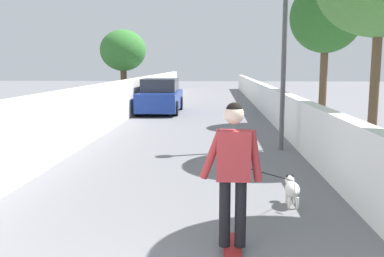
# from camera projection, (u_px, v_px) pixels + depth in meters

# --- Properties ---
(ground_plane) EXTENTS (80.00, 80.00, 0.00)m
(ground_plane) POSITION_uv_depth(u_px,v_px,m) (197.00, 120.00, 16.65)
(ground_plane) COLOR slate
(wall_left) EXTENTS (48.00, 0.30, 1.55)m
(wall_left) POSITION_uv_depth(u_px,v_px,m) (111.00, 105.00, 14.72)
(wall_left) COLOR silver
(wall_left) RESTS_ON ground
(fence_right) EXTENTS (48.00, 0.30, 1.26)m
(fence_right) POSITION_uv_depth(u_px,v_px,m) (281.00, 110.00, 14.42)
(fence_right) COLOR white
(fence_right) RESTS_ON ground
(tree_right_mid) EXTENTS (2.51, 2.51, 5.07)m
(tree_right_mid) POSITION_uv_depth(u_px,v_px,m) (326.00, 18.00, 14.85)
(tree_right_mid) COLOR brown
(tree_right_mid) RESTS_ON ground
(tree_left_far) EXTENTS (2.30, 2.30, 3.91)m
(tree_left_far) POSITION_uv_depth(u_px,v_px,m) (123.00, 51.00, 21.38)
(tree_left_far) COLOR brown
(tree_left_far) RESTS_ON ground
(lamp_post) EXTENTS (0.36, 0.36, 4.38)m
(lamp_post) POSITION_uv_depth(u_px,v_px,m) (285.00, 30.00, 10.44)
(lamp_post) COLOR #4C4C51
(lamp_post) RESTS_ON ground
(skateboard) EXTENTS (0.80, 0.21, 0.08)m
(skateboard) POSITION_uv_depth(u_px,v_px,m) (232.00, 247.00, 4.90)
(skateboard) COLOR maroon
(skateboard) RESTS_ON ground
(person_skateboarder) EXTENTS (0.22, 0.71, 1.66)m
(person_skateboarder) POSITION_uv_depth(u_px,v_px,m) (233.00, 164.00, 4.76)
(person_skateboarder) COLOR black
(person_skateboarder) RESTS_ON skateboard
(dog) EXTENTS (2.04, 1.10, 1.06)m
(dog) POSITION_uv_depth(u_px,v_px,m) (292.00, 188.00, 6.52)
(dog) COLOR white
(dog) RESTS_ON ground
(car_near) EXTENTS (4.09, 1.80, 1.54)m
(car_near) POSITION_uv_depth(u_px,v_px,m) (160.00, 97.00, 19.22)
(car_near) COLOR navy
(car_near) RESTS_ON ground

